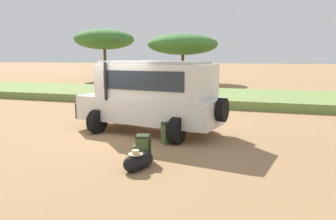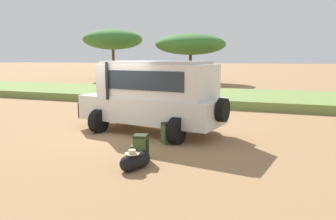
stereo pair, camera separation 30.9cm
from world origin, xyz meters
The scene contains 8 objects.
ground_plane centered at (0.00, 0.00, 0.00)m, with size 320.00×320.00×0.00m, color #9E754C.
grass_bank centered at (0.00, 10.00, 0.22)m, with size 120.00×7.00×0.44m.
safari_vehicle centered at (1.02, 0.59, 1.29)m, with size 5.47×3.23×2.44m.
backpack_beside_front_wheel centered at (1.94, -2.46, 0.32)m, with size 0.47×0.42×0.66m.
backpack_cluster_center centered at (2.00, -0.63, 0.31)m, with size 0.49×0.48×0.63m.
duffel_bag_low_black_case centered at (2.11, -3.08, 0.19)m, with size 0.51×0.85×0.48m.
acacia_tree_far_left centered at (-14.54, 24.87, 4.71)m, with size 6.94×6.98×5.88m.
acacia_tree_left_mid centered at (-4.48, 23.15, 3.94)m, with size 7.15×7.76×5.01m.
Camera 1 is at (5.08, -9.71, 2.53)m, focal length 35.00 mm.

